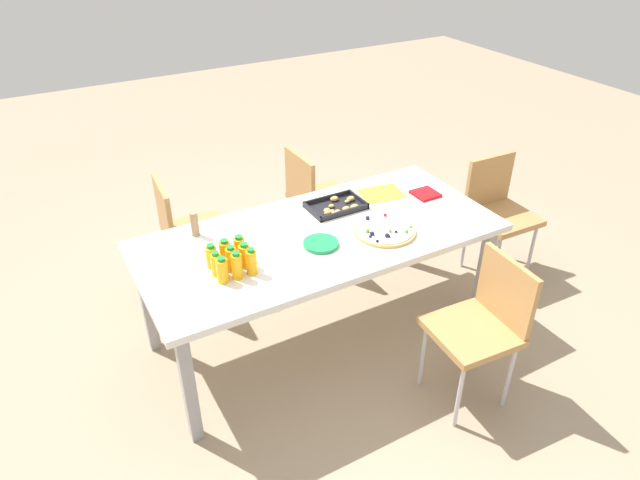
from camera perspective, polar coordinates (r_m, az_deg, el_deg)
ground_plane at (r=3.62m, az=0.00°, el=-9.22°), size 12.00×12.00×0.00m
party_table at (r=3.22m, az=0.00°, el=-0.27°), size 2.02×0.92×0.73m
chair_near_right at (r=3.05m, az=16.02°, el=-7.69°), size 0.43×0.43×0.83m
chair_far_right at (r=4.08m, az=-0.56°, el=4.53°), size 0.41×0.41×0.83m
chair_far_left at (r=3.78m, az=-13.29°, el=1.19°), size 0.43×0.43×0.83m
chair_end at (r=4.11m, az=17.30°, el=3.21°), size 0.41×0.41×0.83m
juice_bottle_0 at (r=2.81m, az=-9.73°, el=-3.01°), size 0.06×0.06×0.14m
juice_bottle_1 at (r=2.82m, az=-8.30°, el=-2.58°), size 0.05×0.05×0.15m
juice_bottle_2 at (r=2.84m, az=-6.85°, el=-2.18°), size 0.05×0.05×0.15m
juice_bottle_3 at (r=2.87m, az=-10.32°, el=-2.39°), size 0.05×0.05×0.13m
juice_bottle_4 at (r=2.88m, az=-8.83°, el=-1.93°), size 0.06×0.06×0.14m
juice_bottle_5 at (r=2.90m, az=-7.53°, el=-1.58°), size 0.06×0.06×0.14m
juice_bottle_6 at (r=2.93m, az=-10.77°, el=-1.64°), size 0.06×0.06×0.13m
juice_bottle_7 at (r=2.94m, az=-9.45°, el=-1.21°), size 0.06×0.06×0.14m
juice_bottle_8 at (r=2.97m, az=-8.05°, el=-0.79°), size 0.06×0.06×0.14m
fruit_pizza at (r=3.21m, az=6.43°, el=0.99°), size 0.35×0.35×0.05m
snack_tray at (r=3.43m, az=1.71°, el=3.39°), size 0.34×0.22×0.04m
plate_stack at (r=3.07m, az=0.09°, el=-0.37°), size 0.19×0.19×0.02m
napkin_stack at (r=3.64m, az=10.48°, el=4.56°), size 0.15×0.15×0.02m
cardboard_tube at (r=3.20m, az=-12.41°, el=1.57°), size 0.04×0.04×0.14m
paper_folder at (r=3.62m, az=6.14°, el=4.66°), size 0.29×0.24×0.01m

